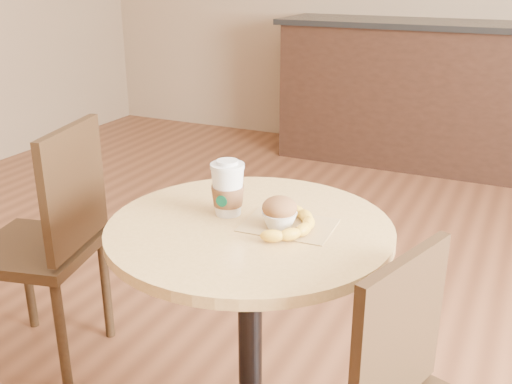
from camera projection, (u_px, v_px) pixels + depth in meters
cafe_table at (250, 286)px, 1.69m from camera, size 0.78×0.78×0.75m
chair_left at (50, 238)px, 2.12m from camera, size 0.48×0.48×0.91m
service_counter at (435, 95)px, 4.34m from camera, size 2.30×0.65×1.04m
kraft_bag at (289, 225)px, 1.61m from camera, size 0.25×0.19×0.00m
coffee_cup at (228, 190)px, 1.66m from camera, size 0.09×0.10×0.16m
muffin at (279, 212)px, 1.58m from camera, size 0.10×0.10×0.09m
banana at (294, 225)px, 1.57m from camera, size 0.14×0.25×0.03m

